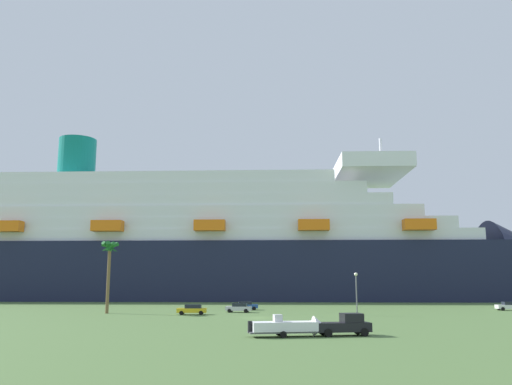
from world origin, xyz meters
The scene contains 10 objects.
ground_plane centered at (0.00, 30.00, 0.00)m, with size 600.00×600.00×0.00m, color #4C6B38.
cruise_ship centered at (-27.15, 70.89, 14.86)m, with size 229.16×34.03×52.44m.
pickup_truck centered at (9.58, -24.83, 1.04)m, with size 5.89×3.15×2.20m.
small_boat_on_trailer centered at (4.21, -25.94, 0.96)m, with size 8.94×3.52×2.15m.
palm_tree centered at (-25.72, 9.59, 10.02)m, with size 3.23×3.19×12.14m.
street_lamp centered at (15.62, 5.87, 4.49)m, with size 0.56×0.56×6.74m.
parked_car_yellow_taxi centered at (-10.86, 6.96, 0.84)m, with size 4.84×2.29×1.58m.
parked_car_blue_suv centered at (-2.87, 20.76, 0.83)m, with size 4.53×2.56×1.58m.
parked_car_silver_sedan centered at (-3.67, 13.05, 0.83)m, with size 4.51×2.41×1.58m.
parked_car_white_van centered at (45.99, 20.76, 0.83)m, with size 4.59×2.05×1.58m.
Camera 1 is at (2.51, -78.98, 5.48)m, focal length 36.45 mm.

